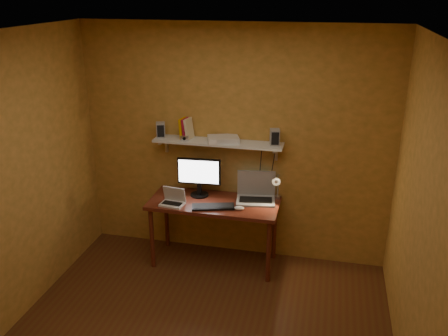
% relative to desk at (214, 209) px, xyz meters
% --- Properties ---
extents(room, '(3.44, 3.24, 2.64)m').
position_rel_desk_xyz_m(room, '(0.16, -1.28, 0.64)').
color(room, '#512F15').
rests_on(room, ground).
extents(desk, '(1.40, 0.60, 0.75)m').
position_rel_desk_xyz_m(desk, '(0.00, 0.00, 0.00)').
color(desk, maroon).
rests_on(desk, ground).
extents(wall_shelf, '(1.40, 0.25, 0.21)m').
position_rel_desk_xyz_m(wall_shelf, '(0.00, 0.19, 0.69)').
color(wall_shelf, silver).
rests_on(wall_shelf, room).
extents(monitor, '(0.48, 0.22, 0.43)m').
position_rel_desk_xyz_m(monitor, '(-0.20, 0.13, 0.33)').
color(monitor, black).
rests_on(monitor, desk).
extents(laptop, '(0.45, 0.35, 0.31)m').
position_rel_desk_xyz_m(laptop, '(0.43, 0.17, 0.17)').
color(laptop, '#93959B').
rests_on(laptop, desk).
extents(netbook, '(0.26, 0.20, 0.19)m').
position_rel_desk_xyz_m(netbook, '(-0.41, -0.15, 0.14)').
color(netbook, silver).
rests_on(netbook, desk).
extents(keyboard, '(0.47, 0.27, 0.02)m').
position_rel_desk_xyz_m(keyboard, '(0.03, -0.15, 0.10)').
color(keyboard, black).
rests_on(keyboard, desk).
extents(mouse, '(0.11, 0.08, 0.04)m').
position_rel_desk_xyz_m(mouse, '(0.31, -0.13, 0.10)').
color(mouse, silver).
rests_on(mouse, desk).
extents(desk_lamp, '(0.09, 0.23, 0.38)m').
position_rel_desk_xyz_m(desk_lamp, '(0.66, 0.13, 0.29)').
color(desk_lamp, silver).
rests_on(desk_lamp, desk).
extents(speaker_left, '(0.12, 0.12, 0.17)m').
position_rel_desk_xyz_m(speaker_left, '(-0.64, 0.19, 0.79)').
color(speaker_left, '#93959B').
rests_on(speaker_left, wall_shelf).
extents(speaker_right, '(0.12, 0.12, 0.17)m').
position_rel_desk_xyz_m(speaker_right, '(0.61, 0.20, 0.80)').
color(speaker_right, '#93959B').
rests_on(speaker_right, wall_shelf).
extents(books, '(0.14, 0.16, 0.22)m').
position_rel_desk_xyz_m(books, '(-0.36, 0.22, 0.82)').
color(books, '#CB8E00').
rests_on(books, wall_shelf).
extents(shelf_camera, '(0.09, 0.04, 0.05)m').
position_rel_desk_xyz_m(shelf_camera, '(-0.35, 0.14, 0.74)').
color(shelf_camera, silver).
rests_on(shelf_camera, wall_shelf).
extents(router, '(0.38, 0.31, 0.05)m').
position_rel_desk_xyz_m(router, '(0.06, 0.20, 0.74)').
color(router, silver).
rests_on(router, wall_shelf).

